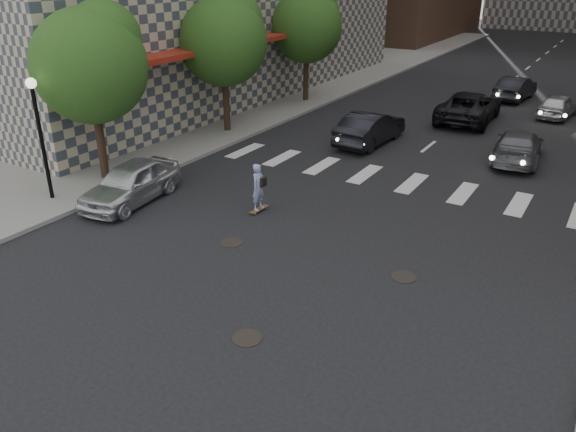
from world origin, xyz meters
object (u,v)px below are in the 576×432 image
object	(u,v)px
traffic_car_e	(516,88)
silver_sedan	(131,183)
tree_a	(93,60)
skateboarder	(259,187)
traffic_car_d	(559,106)
traffic_car_a	(370,128)
traffic_car_b	(518,146)
tree_b	(226,37)
traffic_car_c	(469,107)
lamppost	(38,122)
tree_c	(308,23)

from	to	relation	value
traffic_car_e	silver_sedan	bearing A→B (deg)	76.93
tree_a	skateboarder	xyz separation A→B (m)	(6.85, 0.51, -3.74)
traffic_car_d	traffic_car_e	distance (m)	4.50
traffic_car_a	traffic_car_b	distance (m)	6.57
tree_a	tree_b	xyz separation A→B (m)	(0.00, 8.00, 0.00)
tree_b	skateboarder	world-z (taller)	tree_b
traffic_car_c	silver_sedan	bearing A→B (deg)	65.11
traffic_car_c	traffic_car_b	bearing A→B (deg)	120.40
traffic_car_c	lamppost	bearing A→B (deg)	60.48
traffic_car_d	traffic_car_c	bearing A→B (deg)	47.88
traffic_car_c	skateboarder	bearing A→B (deg)	77.32
traffic_car_a	silver_sedan	bearing A→B (deg)	70.78
skateboarder	silver_sedan	bearing A→B (deg)	-156.19
lamppost	tree_c	world-z (taller)	tree_c
lamppost	tree_c	distance (m)	18.72
skateboarder	traffic_car_a	size ratio (longest dim) A/B	0.37
traffic_car_a	tree_b	bearing A→B (deg)	17.84
traffic_car_d	traffic_car_a	bearing A→B (deg)	63.17
tree_a	traffic_car_c	size ratio (longest dim) A/B	1.15
lamppost	silver_sedan	world-z (taller)	lamppost
lamppost	traffic_car_b	size ratio (longest dim) A/B	0.92
tree_c	silver_sedan	size ratio (longest dim) A/B	1.53
tree_c	skateboarder	xyz separation A→B (m)	(6.85, -15.49, -3.74)
tree_b	traffic_car_b	distance (m)	14.24
skateboarder	traffic_car_c	size ratio (longest dim) A/B	0.30
traffic_car_b	traffic_car_d	distance (m)	9.03
skateboarder	tree_c	bearing A→B (deg)	117.16
lamppost	tree_a	size ratio (longest dim) A/B	0.65
tree_a	skateboarder	size ratio (longest dim) A/B	3.82
lamppost	tree_b	xyz separation A→B (m)	(0.05, 10.64, 1.71)
tree_c	traffic_car_d	distance (m)	14.87
tree_b	silver_sedan	size ratio (longest dim) A/B	1.53
traffic_car_c	traffic_car_e	size ratio (longest dim) A/B	1.33
traffic_car_a	traffic_car_d	world-z (taller)	traffic_car_a
traffic_car_e	traffic_car_a	bearing A→B (deg)	79.43
traffic_car_b	traffic_car_d	bearing A→B (deg)	-97.50
tree_c	traffic_car_a	size ratio (longest dim) A/B	1.42
silver_sedan	skateboarder	bearing A→B (deg)	13.60
tree_b	traffic_car_c	size ratio (longest dim) A/B	1.15
tree_b	skateboarder	size ratio (longest dim) A/B	3.82
tree_b	tree_c	distance (m)	8.00
traffic_car_a	traffic_car_d	distance (m)	12.17
tree_a	tree_c	size ratio (longest dim) A/B	1.00
skateboarder	traffic_car_c	xyz separation A→B (m)	(2.90, 15.97, -0.11)
silver_sedan	traffic_car_a	bearing A→B (deg)	61.20
traffic_car_b	traffic_car_e	xyz separation A→B (m)	(-2.53, 12.42, 0.04)
silver_sedan	traffic_car_d	size ratio (longest dim) A/B	1.13
tree_c	skateboarder	size ratio (longest dim) A/B	3.82
lamppost	traffic_car_d	xyz separation A→B (m)	(13.83, 22.52, -2.29)
tree_a	tree_c	xyz separation A→B (m)	(0.00, 16.00, 0.00)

